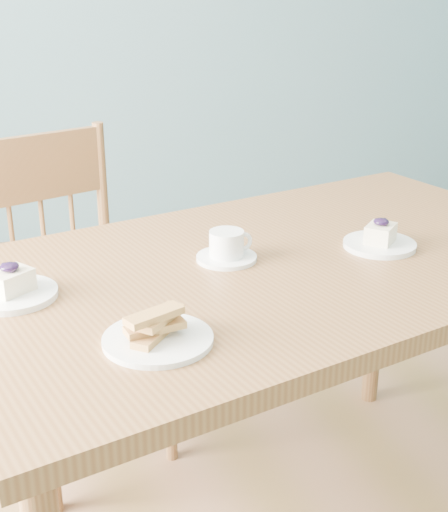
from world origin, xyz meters
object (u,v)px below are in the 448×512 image
Objects in this scene: cheesecake_plate_far at (12,289)px; biscotti_plate at (158,332)px; cheesecake_plate_near at (380,240)px; dining_table at (278,291)px; coffee_cup at (227,248)px; dining_chair at (70,302)px.

cheesecake_plate_far is 0.36m from biscotti_plate.
cheesecake_plate_near is 0.84m from cheesecake_plate_far.
cheesecake_plate_near is 0.96× the size of cheesecake_plate_far.
biscotti_plate is at bearing -153.26° from dining_table.
cheesecake_plate_near reaches higher than biscotti_plate.
dining_table is at bearing 177.02° from cheesecake_plate_near.
cheesecake_plate_near is at bearing -6.57° from coffee_cup.
biscotti_plate is (0.23, -0.28, 0.00)m from cheesecake_plate_far.
coffee_cup is (-0.37, 0.05, 0.01)m from cheesecake_plate_near.
dining_chair is 0.70m from coffee_cup.
dining_table is 9.25× the size of cheesecake_plate_far.
cheesecake_plate_far reaches higher than cheesecake_plate_near.
dining_table is at bearing -71.97° from dining_chair.
cheesecake_plate_far is at bearing 168.98° from dining_table.
biscotti_plate is at bearing -156.03° from cheesecake_plate_near.
dining_chair is 5.81× the size of cheesecake_plate_near.
cheesecake_plate_near is (0.67, -0.59, 0.32)m from dining_chair.
cheesecake_plate_far is at bearing 128.90° from biscotti_plate.
coffee_cup is 0.70× the size of biscotti_plate.
coffee_cup is at bearing 150.92° from dining_table.
biscotti_plate is at bearing -126.75° from coffee_cup.
cheesecake_plate_far is 1.30× the size of coffee_cup.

